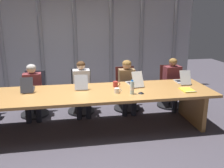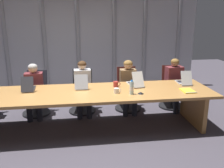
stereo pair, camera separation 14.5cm
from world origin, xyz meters
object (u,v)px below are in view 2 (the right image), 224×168
at_px(person_center, 83,85).
at_px(coffee_mug_far, 116,84).
at_px(person_left_mid, 34,87).
at_px(spiral_notepad, 188,91).
at_px(person_right_end, 175,81).
at_px(water_bottle_primary, 132,88).
at_px(office_chair_right_end, 172,92).
at_px(coffee_mug_near, 117,91).
at_px(office_chair_center, 82,96).
at_px(person_right_mid, 128,83).
at_px(laptop_left_mid, 29,87).
at_px(office_chair_right_mid, 128,94).
at_px(conference_mic_left_side, 141,93).
at_px(laptop_right_mid, 135,82).
at_px(laptop_right_end, 183,81).
at_px(laptop_center, 82,85).
at_px(office_chair_left_mid, 36,98).

bearing_deg(person_center, coffee_mug_far, 46.98).
xyz_separation_m(person_left_mid, spiral_notepad, (2.94, -1.03, 0.11)).
bearing_deg(person_right_end, spiral_notepad, -15.61).
distance_m(water_bottle_primary, coffee_mug_far, 0.54).
height_order(person_center, water_bottle_primary, person_center).
height_order(office_chair_right_end, coffee_mug_near, office_chair_right_end).
height_order(office_chair_center, water_bottle_primary, water_bottle_primary).
distance_m(person_right_mid, spiral_notepad, 1.38).
distance_m(office_chair_center, coffee_mug_near, 1.34).
distance_m(laptop_left_mid, person_center, 1.16).
relative_size(person_right_end, coffee_mug_near, 8.49).
distance_m(office_chair_center, office_chair_right_mid, 1.05).
distance_m(person_center, coffee_mug_near, 1.13).
bearing_deg(conference_mic_left_side, person_right_end, 44.07).
distance_m(laptop_right_mid, coffee_mug_near, 0.64).
height_order(laptop_right_mid, laptop_right_end, laptop_right_mid).
bearing_deg(person_right_mid, water_bottle_primary, -6.19).
relative_size(office_chair_center, coffee_mug_near, 6.82).
bearing_deg(conference_mic_left_side, laptop_center, 152.88).
bearing_deg(office_chair_center, person_right_mid, 88.87).
bearing_deg(laptop_right_mid, laptop_right_end, -99.05).
xyz_separation_m(laptop_center, office_chair_right_end, (2.13, 0.68, -0.45)).
height_order(person_left_mid, spiral_notepad, person_left_mid).
xyz_separation_m(laptop_left_mid, laptop_center, (0.99, 0.00, 0.00)).
bearing_deg(conference_mic_left_side, laptop_right_mid, 87.69).
relative_size(laptop_left_mid, office_chair_right_mid, 0.47).
height_order(laptop_left_mid, coffee_mug_near, laptop_left_mid).
xyz_separation_m(person_right_mid, person_right_end, (1.09, 0.00, -0.00)).
bearing_deg(office_chair_right_end, spiral_notepad, -1.23).
bearing_deg(coffee_mug_near, laptop_right_mid, 45.86).
bearing_deg(office_chair_right_mid, laptop_center, -59.02).
distance_m(laptop_center, laptop_right_end, 2.09).
distance_m(office_chair_center, water_bottle_primary, 1.57).
height_order(office_chair_left_mid, conference_mic_left_side, office_chair_left_mid).
bearing_deg(laptop_center, laptop_right_end, -87.62).
distance_m(person_center, spiral_notepad, 2.17).
bearing_deg(laptop_right_end, office_chair_right_mid, 60.08).
bearing_deg(person_center, office_chair_right_mid, 97.28).
xyz_separation_m(laptop_right_end, person_left_mid, (-3.07, 0.51, -0.16)).
bearing_deg(laptop_right_end, office_chair_center, 75.45).
distance_m(office_chair_center, coffee_mug_far, 1.07).
distance_m(water_bottle_primary, conference_mic_left_side, 0.20).
relative_size(laptop_left_mid, person_right_end, 0.39).
bearing_deg(office_chair_right_end, person_left_mid, -79.86).
distance_m(laptop_center, person_right_mid, 1.17).
xyz_separation_m(water_bottle_primary, conference_mic_left_side, (0.17, 0.00, -0.10)).
height_order(laptop_center, laptop_right_end, laptop_right_end).
relative_size(person_left_mid, conference_mic_left_side, 10.30).
bearing_deg(person_left_mid, person_center, 86.80).
distance_m(laptop_center, office_chair_right_mid, 1.34).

